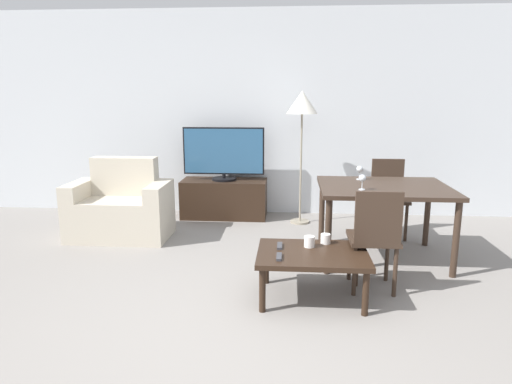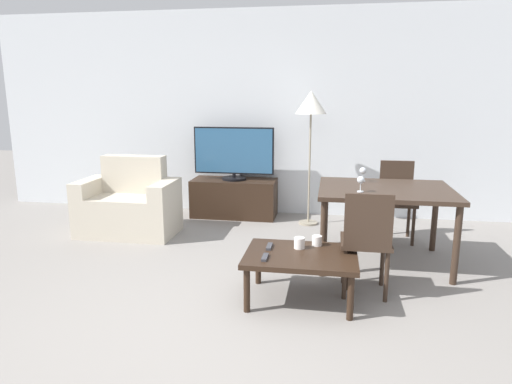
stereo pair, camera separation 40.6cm
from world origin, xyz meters
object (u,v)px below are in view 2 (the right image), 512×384
object	(u,v)px
coffee_table	(301,259)
floor_lamp	(311,108)
remote_primary	(269,246)
wine_glass_center	(363,172)
dining_table	(385,197)
armchair	(129,206)
dining_chair_near	(367,238)
tv	(234,153)
cup_colored_far	(299,243)
remote_secondary	(265,257)
wine_glass_left	(361,181)
tv_stand	(234,198)
cup_white_near	(317,241)
dining_chair_far	(397,196)

from	to	relation	value
coffee_table	floor_lamp	distance (m)	2.47
remote_primary	wine_glass_center	distance (m)	1.48
dining_table	wine_glass_center	distance (m)	0.41
wine_glass_center	armchair	bearing A→B (deg)	175.97
dining_chair_near	wine_glass_center	world-z (taller)	wine_glass_center
tv	cup_colored_far	bearing A→B (deg)	-65.54
remote_secondary	wine_glass_left	distance (m)	1.25
tv_stand	cup_white_near	xyz separation A→B (m)	(1.17, -2.18, 0.18)
remote_secondary	tv_stand	bearing A→B (deg)	107.27
tv_stand	tv	distance (m)	0.60
dining_chair_far	wine_glass_left	world-z (taller)	wine_glass_left
dining_chair_far	remote_primary	world-z (taller)	dining_chair_far
wine_glass_center	dining_chair_far	bearing A→B (deg)	50.42
tv	dining_chair_near	bearing A→B (deg)	-55.02
coffee_table	dining_chair_far	bearing A→B (deg)	61.96
remote_secondary	cup_colored_far	bearing A→B (deg)	49.17
dining_chair_near	wine_glass_center	distance (m)	1.16
dining_table	remote_secondary	size ratio (longest dim) A/B	8.31
tv	dining_chair_far	xyz separation A→B (m)	(2.00, -0.63, -0.36)
remote_primary	cup_white_near	xyz separation A→B (m)	(0.38, 0.12, 0.03)
wine_glass_center	tv_stand	bearing A→B (deg)	144.42
remote_primary	cup_white_near	bearing A→B (deg)	17.71
armchair	remote_secondary	size ratio (longest dim) A/B	7.39
tv_stand	dining_table	size ratio (longest dim) A/B	0.89
remote_secondary	wine_glass_left	xyz separation A→B (m)	(0.74, 0.90, 0.45)
dining_chair_near	cup_white_near	size ratio (longest dim) A/B	10.67
dining_chair_near	remote_secondary	xyz separation A→B (m)	(-0.77, -0.32, -0.10)
floor_lamp	remote_primary	bearing A→B (deg)	-95.65
coffee_table	cup_white_near	distance (m)	0.27
dining_table	dining_chair_near	xyz separation A→B (m)	(-0.22, -0.81, -0.16)
dining_chair_far	remote_primary	size ratio (longest dim) A/B	5.85
armchair	wine_glass_center	size ratio (longest dim) A/B	7.60
dining_table	wine_glass_center	xyz separation A→B (m)	(-0.20, 0.30, 0.18)
armchair	dining_table	distance (m)	2.90
armchair	cup_white_near	bearing A→B (deg)	-28.99
armchair	tv	bearing A→B (deg)	41.92
armchair	dining_chair_near	world-z (taller)	armchair
dining_chair_far	cup_colored_far	bearing A→B (deg)	-120.41
dining_table	floor_lamp	bearing A→B (deg)	122.43
cup_white_near	wine_glass_center	size ratio (longest dim) A/B	0.56
armchair	cup_colored_far	distance (m)	2.48
floor_lamp	remote_secondary	world-z (taller)	floor_lamp
wine_glass_center	wine_glass_left	bearing A→B (deg)	-95.47
dining_table	wine_glass_center	bearing A→B (deg)	123.29
wine_glass_center	cup_colored_far	bearing A→B (deg)	-115.71
coffee_table	cup_colored_far	bearing A→B (deg)	100.08
tv_stand	cup_white_near	world-z (taller)	tv_stand
floor_lamp	cup_colored_far	xyz separation A→B (m)	(0.03, -2.08, -1.02)
remote_secondary	cup_colored_far	distance (m)	0.37
tv	wine_glass_left	world-z (taller)	tv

